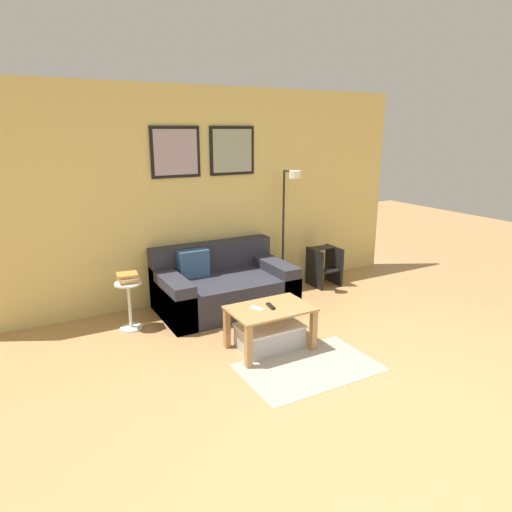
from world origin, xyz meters
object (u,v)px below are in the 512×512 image
(step_stool, at_px, (324,265))
(remote_control, at_px, (271,306))
(side_table, at_px, (129,302))
(couch, at_px, (223,287))
(coffee_table, at_px, (270,317))
(book_stack, at_px, (127,277))
(storage_bin, at_px, (270,336))
(cell_phone, at_px, (257,308))
(floor_lamp, at_px, (288,217))

(step_stool, bearing_deg, remote_control, -141.71)
(side_table, bearing_deg, couch, 3.25)
(coffee_table, bearing_deg, couch, 87.38)
(book_stack, bearing_deg, couch, 2.40)
(storage_bin, height_order, cell_phone, cell_phone)
(floor_lamp, bearing_deg, side_table, -174.04)
(book_stack, distance_m, cell_phone, 1.45)
(storage_bin, bearing_deg, remote_control, -89.12)
(book_stack, distance_m, remote_control, 1.56)
(coffee_table, relative_size, book_stack, 3.40)
(couch, distance_m, floor_lamp, 1.25)
(book_stack, relative_size, step_stool, 0.44)
(couch, distance_m, book_stack, 1.16)
(couch, height_order, coffee_table, couch)
(couch, height_order, side_table, couch)
(book_stack, height_order, cell_phone, book_stack)
(side_table, relative_size, cell_phone, 3.69)
(book_stack, relative_size, remote_control, 1.53)
(storage_bin, height_order, remote_control, remote_control)
(side_table, distance_m, book_stack, 0.26)
(couch, distance_m, coffee_table, 1.19)
(coffee_table, distance_m, remote_control, 0.10)
(floor_lamp, xyz_separation_m, book_stack, (-2.12, -0.20, -0.42))
(couch, xyz_separation_m, storage_bin, (-0.04, -1.16, -0.14))
(couch, bearing_deg, side_table, -176.75)
(couch, bearing_deg, storage_bin, -92.13)
(couch, bearing_deg, floor_lamp, 8.95)
(couch, bearing_deg, cell_phone, -98.65)
(coffee_table, xyz_separation_m, storage_bin, (0.01, 0.03, -0.22))
(couch, distance_m, remote_control, 1.19)
(floor_lamp, distance_m, cell_phone, 1.85)
(side_table, height_order, step_stool, step_stool)
(floor_lamp, distance_m, step_stool, 0.90)
(coffee_table, distance_m, cell_phone, 0.16)
(side_table, xyz_separation_m, step_stool, (2.67, 0.15, -0.03))
(remote_control, bearing_deg, couch, 96.09)
(step_stool, bearing_deg, book_stack, -177.13)
(book_stack, bearing_deg, step_stool, 2.87)
(book_stack, bearing_deg, side_table, -102.67)
(couch, height_order, step_stool, couch)
(coffee_table, bearing_deg, book_stack, 133.00)
(floor_lamp, bearing_deg, cell_phone, -132.04)
(book_stack, bearing_deg, cell_phone, -49.59)
(step_stool, bearing_deg, cell_phone, -144.45)
(floor_lamp, xyz_separation_m, side_table, (-2.12, -0.22, -0.68))
(floor_lamp, height_order, book_stack, floor_lamp)
(couch, bearing_deg, remote_control, -92.08)
(couch, bearing_deg, book_stack, -177.60)
(coffee_table, xyz_separation_m, step_stool, (1.61, 1.27, -0.06))
(cell_phone, distance_m, step_stool, 2.13)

